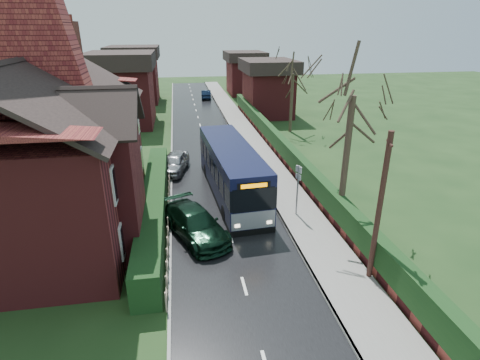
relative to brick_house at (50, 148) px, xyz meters
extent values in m
plane|color=#29451D|center=(8.73, -4.78, -4.38)|extent=(140.00, 140.00, 0.00)
cube|color=black|center=(8.73, 5.22, -4.37)|extent=(6.00, 100.00, 0.02)
cube|color=slate|center=(12.98, 5.22, -4.31)|extent=(2.50, 100.00, 0.14)
cube|color=gray|center=(11.78, 5.22, -4.31)|extent=(0.12, 100.00, 0.14)
cube|color=gray|center=(5.68, 5.22, -4.33)|extent=(0.12, 100.00, 0.10)
cube|color=#133214|center=(4.83, 0.22, -3.58)|extent=(1.20, 16.00, 1.60)
cube|color=maroon|center=(14.53, 5.22, -4.08)|extent=(0.30, 50.00, 0.60)
cube|color=#133214|center=(14.53, 5.22, -3.18)|extent=(0.60, 50.00, 1.20)
cube|color=maroon|center=(-0.27, 0.22, -1.38)|extent=(8.00, 14.00, 6.00)
cube|color=maroon|center=(3.23, -2.78, -1.38)|extent=(2.50, 4.00, 6.00)
cube|color=brown|center=(0.73, 4.22, 4.82)|extent=(0.90, 1.40, 2.20)
cube|color=silver|center=(3.78, -4.78, -2.78)|extent=(0.08, 1.20, 1.60)
cube|color=black|center=(3.81, -4.78, -2.78)|extent=(0.03, 0.95, 1.35)
cube|color=silver|center=(3.78, -4.78, -0.18)|extent=(0.08, 1.20, 1.60)
cube|color=black|center=(3.81, -4.78, -0.18)|extent=(0.03, 0.95, 1.35)
cube|color=silver|center=(3.78, -0.78, -2.78)|extent=(0.08, 1.20, 1.60)
cube|color=black|center=(3.81, -0.78, -2.78)|extent=(0.03, 0.95, 1.35)
cube|color=silver|center=(3.78, -0.78, -0.18)|extent=(0.08, 1.20, 1.60)
cube|color=black|center=(3.81, -0.78, -0.18)|extent=(0.03, 0.95, 1.35)
cube|color=silver|center=(3.78, 3.22, -2.78)|extent=(0.08, 1.20, 1.60)
cube|color=black|center=(3.81, 3.22, -2.78)|extent=(0.03, 0.95, 1.35)
cube|color=silver|center=(3.78, 3.22, -0.18)|extent=(0.08, 1.20, 1.60)
cube|color=black|center=(3.81, 3.22, -0.18)|extent=(0.03, 0.95, 1.35)
cube|color=silver|center=(3.78, 5.72, -2.78)|extent=(0.08, 1.20, 1.60)
cube|color=black|center=(3.81, 5.72, -2.78)|extent=(0.03, 0.95, 1.35)
cube|color=silver|center=(3.78, 5.72, -0.18)|extent=(0.08, 1.20, 1.60)
cube|color=black|center=(3.81, 5.72, -0.18)|extent=(0.03, 0.95, 1.35)
cube|color=black|center=(9.53, 2.51, -3.48)|extent=(3.16, 10.79, 1.10)
cube|color=black|center=(9.53, 2.51, -2.35)|extent=(3.18, 10.79, 1.16)
cube|color=black|center=(9.53, 2.51, -1.45)|extent=(3.16, 10.79, 0.64)
cube|color=black|center=(9.53, 2.51, -4.21)|extent=(3.16, 10.79, 0.34)
cube|color=gray|center=(9.91, -2.75, -3.50)|extent=(2.33, 0.28, 0.97)
cube|color=black|center=(9.91, -2.78, -2.34)|extent=(2.18, 0.23, 1.26)
cube|color=black|center=(9.91, -2.78, -1.57)|extent=(1.70, 0.20, 0.34)
cube|color=#FF8C00|center=(9.91, -2.82, -1.57)|extent=(1.33, 0.13, 0.21)
cube|color=black|center=(9.91, -2.76, -4.16)|extent=(2.37, 0.31, 0.29)
cube|color=#FFF2CC|center=(9.06, -2.87, -3.70)|extent=(0.27, 0.07, 0.17)
cube|color=#FFF2CC|center=(10.75, -2.75, -3.70)|extent=(0.27, 0.07, 0.17)
cylinder|color=black|center=(8.68, -0.97, -3.91)|extent=(0.34, 0.95, 0.93)
cylinder|color=black|center=(10.86, -0.81, -3.91)|extent=(0.34, 0.95, 0.93)
cylinder|color=black|center=(8.20, 5.83, -3.91)|extent=(0.34, 0.95, 0.93)
cylinder|color=black|center=(10.39, 5.98, -3.91)|extent=(0.34, 0.95, 0.93)
imported|color=#9E9EA2|center=(5.93, 7.22, -3.67)|extent=(2.65, 4.40, 1.40)
imported|color=black|center=(7.00, -2.40, -3.65)|extent=(3.74, 5.37, 1.44)
imported|color=#111D33|center=(10.73, 37.68, -3.73)|extent=(1.64, 4.00, 1.29)
cylinder|color=slate|center=(12.73, -1.07, -2.84)|extent=(0.09, 0.09, 3.06)
cube|color=silver|center=(12.73, -1.07, -1.53)|extent=(0.21, 0.46, 0.35)
cube|color=silver|center=(12.73, -1.07, -1.97)|extent=(0.19, 0.41, 0.31)
cylinder|color=black|center=(14.10, -7.10, -1.13)|extent=(0.22, 0.22, 6.50)
cube|color=black|center=(14.10, -7.10, 1.66)|extent=(0.32, 0.82, 0.07)
cylinder|color=#392B21|center=(14.73, -2.43, -0.89)|extent=(0.34, 0.34, 6.98)
cylinder|color=#382E21|center=(17.73, 17.06, -1.48)|extent=(0.31, 0.31, 5.79)
cylinder|color=#3B2F23|center=(-2.95, 10.93, -0.73)|extent=(0.33, 0.33, 7.29)
camera|label=1|loc=(6.49, -19.29, 5.61)|focal=28.00mm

